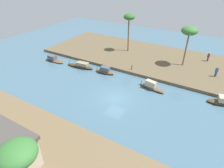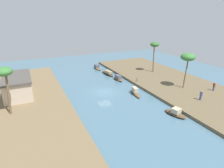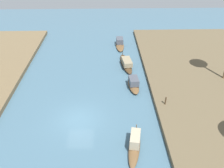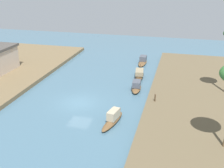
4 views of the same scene
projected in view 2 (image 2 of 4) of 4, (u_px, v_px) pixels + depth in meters
river_water at (105, 92)px, 36.51m from camera, size 74.19×74.19×0.00m
riverbank_left at (166, 80)px, 42.45m from camera, size 43.95×15.53×0.49m
riverbank_right at (19, 106)px, 30.39m from camera, size 43.95×15.53×0.49m
sampan_with_tall_canopy at (175, 113)px, 27.86m from camera, size 3.67×2.04×1.20m
sampan_upstream_small at (118, 78)px, 43.02m from camera, size 3.59×1.35×1.21m
sampan_with_red_awning at (135, 92)px, 35.31m from camera, size 4.31×1.65×1.32m
sampan_downstream_large at (108, 73)px, 47.04m from camera, size 5.41×1.77×1.08m
sampan_open_hull at (97, 67)px, 52.20m from camera, size 4.37×1.19×1.14m
person_on_near_bank at (201, 96)px, 31.70m from camera, size 0.48×0.48×1.68m
person_by_mooring at (214, 87)px, 35.70m from camera, size 0.39×0.33×1.71m
mooring_post at (137, 80)px, 40.75m from camera, size 0.14×0.14×0.84m
palm_tree_left_near at (188, 57)px, 35.33m from camera, size 2.73×2.73×6.95m
palm_tree_left_far at (155, 46)px, 45.58m from camera, size 2.20×2.20×7.53m
palm_tree_right_tall at (4, 74)px, 25.41m from camera, size 2.29×2.29×7.08m
riverside_building at (18, 85)px, 33.50m from camera, size 9.20×4.67×3.51m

